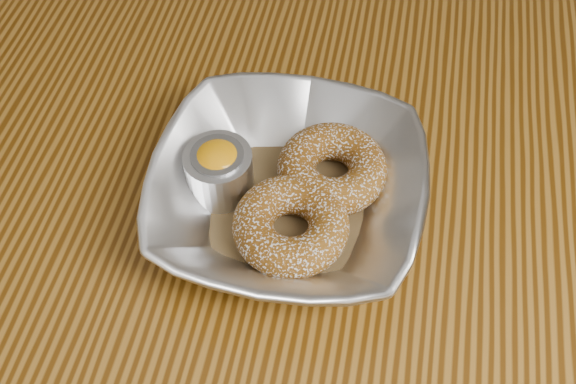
% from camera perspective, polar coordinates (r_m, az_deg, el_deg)
% --- Properties ---
extents(table, '(1.20, 0.80, 0.75)m').
position_cam_1_polar(table, '(0.73, 8.23, -2.22)').
color(table, brown).
rests_on(table, ground_plane).
extents(serving_bowl, '(0.23, 0.23, 0.06)m').
position_cam_1_polar(serving_bowl, '(0.58, 0.00, -0.07)').
color(serving_bowl, silver).
rests_on(serving_bowl, table).
extents(parchment, '(0.19, 0.19, 0.00)m').
position_cam_1_polar(parchment, '(0.60, 0.00, -1.19)').
color(parchment, brown).
rests_on(parchment, table).
extents(donut_back, '(0.10, 0.10, 0.03)m').
position_cam_1_polar(donut_back, '(0.60, 3.75, 2.00)').
color(donut_back, brown).
rests_on(donut_back, parchment).
extents(donut_front, '(0.14, 0.14, 0.03)m').
position_cam_1_polar(donut_front, '(0.56, 0.24, -2.84)').
color(donut_front, brown).
rests_on(donut_front, parchment).
extents(ramekin, '(0.06, 0.06, 0.05)m').
position_cam_1_polar(ramekin, '(0.59, -5.86, 1.88)').
color(ramekin, silver).
rests_on(ramekin, table).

